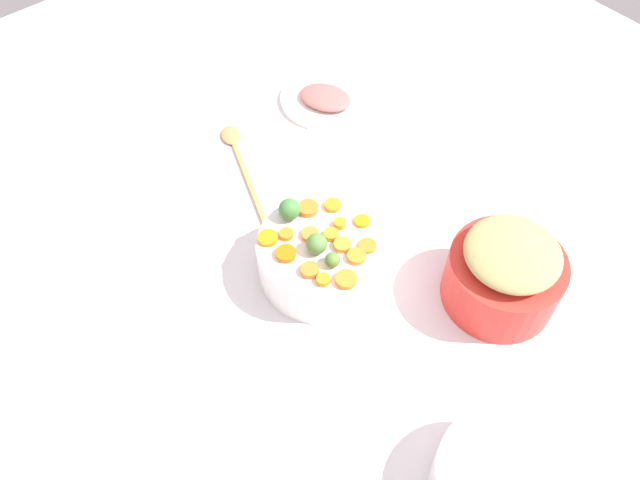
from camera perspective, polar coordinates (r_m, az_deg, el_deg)
The scene contains 25 objects.
tabletop at distance 1.29m, azimuth -0.53°, elevation -2.26°, with size 2.40×2.40×0.02m, color white.
serving_bowl_carrots at distance 1.23m, azimuth 0.00°, elevation -1.60°, with size 0.24×0.24×0.09m, color white.
metal_pot at distance 1.24m, azimuth 15.90°, elevation -3.35°, with size 0.21×0.21×0.11m, color red.
stuffing_mound at distance 1.18m, azimuth 16.77°, elevation -1.15°, with size 0.17×0.17×0.05m, color tan.
carrot_slice_0 at distance 1.19m, azimuth 4.24°, elevation -0.51°, with size 0.03×0.03×0.01m, color orange.
carrot_slice_1 at distance 1.19m, azimuth 2.00°, elevation -0.44°, with size 0.03×0.03×0.01m, color orange.
carrot_slice_2 at distance 1.25m, azimuth 1.13°, elevation 3.09°, with size 0.03×0.03×0.01m, color orange.
carrot_slice_3 at distance 1.23m, azimuth 3.75°, elevation 1.68°, with size 0.03×0.03×0.01m, color orange.
carrot_slice_4 at distance 1.18m, azimuth -3.04°, elevation -1.21°, with size 0.04×0.04×0.01m, color orange.
carrot_slice_5 at distance 1.22m, azimuth 1.78°, elevation 1.47°, with size 0.02×0.02×0.01m, color orange.
carrot_slice_6 at distance 1.17m, azimuth 3.27°, elevation -1.46°, with size 0.04×0.04×0.01m, color orange.
carrot_slice_7 at distance 1.14m, azimuth 0.30°, elevation -3.56°, with size 0.03×0.03×0.01m, color orange.
carrot_slice_8 at distance 1.24m, azimuth -1.04°, elevation 2.84°, with size 0.04×0.04×0.01m, color orange.
carrot_slice_9 at distance 1.21m, azimuth -1.03°, elevation 0.64°, with size 0.03×0.03×0.01m, color orange.
carrot_slice_10 at distance 1.20m, azimuth -4.65°, elevation 0.18°, with size 0.04×0.04×0.01m, color orange.
carrot_slice_11 at distance 1.20m, azimuth 1.00°, elevation 0.49°, with size 0.03×0.03×0.01m, color orange.
carrot_slice_12 at distance 1.14m, azimuth 2.33°, elevation -3.52°, with size 0.04×0.04×0.01m, color orange.
carrot_slice_13 at distance 1.15m, azimuth -0.91°, elevation -2.69°, with size 0.03×0.03×0.01m, color orange.
carrot_slice_14 at distance 1.20m, azimuth -3.00°, elevation 0.51°, with size 0.03×0.03×0.01m, color orange.
brussels_sprout_0 at distance 1.16m, azimuth 1.13°, elevation -1.77°, with size 0.03×0.03×0.03m, color #5A8437.
brussels_sprout_1 at distance 1.22m, azimuth -2.73°, elevation 2.74°, with size 0.04×0.04×0.04m, color #437E3B.
brussels_sprout_2 at distance 1.17m, azimuth -0.28°, elevation -0.33°, with size 0.04×0.04×0.04m, color #588740.
wooden_spoon at distance 1.49m, azimuth -7.27°, elevation 7.59°, with size 0.32×0.14×0.01m.
ham_plate at distance 1.61m, azimuth 0.39°, elevation 12.44°, with size 0.22×0.22×0.01m, color white.
ham_slice_main at distance 1.59m, azimuth 0.50°, elevation 12.55°, with size 0.13×0.09×0.02m, color #BE6460.
Camera 1 is at (0.57, -0.47, 1.07)m, focal length 36.03 mm.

